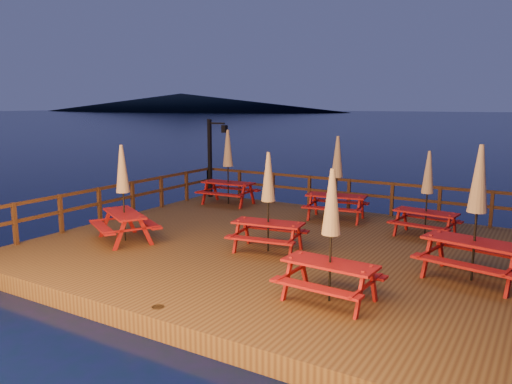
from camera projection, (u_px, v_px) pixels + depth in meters
ground at (280, 260)px, 12.86m from camera, size 500.00×500.00×0.00m
deck at (280, 253)px, 12.83m from camera, size 12.00×10.00×0.40m
deck_piles at (280, 271)px, 12.91m from camera, size 11.44×9.44×1.40m
railing at (310, 204)px, 14.15m from camera, size 11.80×9.75×1.10m
lamp_post at (213, 151)px, 19.05m from camera, size 0.85×0.18×3.00m
headland_left at (181, 102)px, 253.63m from camera, size 180.00×84.00×9.00m
picnic_table_0 at (123, 192)px, 12.99m from camera, size 2.26×2.13×2.54m
picnic_table_1 at (427, 193)px, 13.40m from camera, size 1.79×1.54×2.35m
picnic_table_2 at (331, 234)px, 8.97m from camera, size 1.79×1.50×2.46m
picnic_table_3 at (268, 201)px, 12.07m from camera, size 1.90×1.65×2.45m
picnic_table_4 at (477, 211)px, 10.00m from camera, size 2.23×1.96×2.80m
picnic_table_5 at (228, 166)px, 17.79m from camera, size 1.95×1.64×2.68m
picnic_table_6 at (337, 177)px, 15.40m from camera, size 2.03×1.75×2.61m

